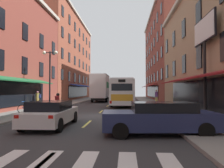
# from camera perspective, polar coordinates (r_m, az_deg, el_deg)

# --- Properties ---
(ground_plane) EXTENTS (34.80, 80.00, 0.10)m
(ground_plane) POSITION_cam_1_polar(r_m,az_deg,el_deg) (15.18, -4.40, -8.99)
(ground_plane) COLOR #333335
(lane_centre_dashes) EXTENTS (0.14, 73.90, 0.01)m
(lane_centre_dashes) POSITION_cam_1_polar(r_m,az_deg,el_deg) (14.93, -4.54, -8.90)
(lane_centre_dashes) COLOR #DBCC4C
(lane_centre_dashes) RESTS_ON ground
(crosswalk_near) EXTENTS (7.10, 2.80, 0.01)m
(crosswalk_near) POSITION_cam_1_polar(r_m,az_deg,el_deg) (5.68, -20.11, -20.92)
(crosswalk_near) COLOR silver
(crosswalk_near) RESTS_ON ground
(sidewalk_left) EXTENTS (3.00, 80.00, 0.14)m
(sidewalk_left) POSITION_cam_1_polar(r_m,az_deg,el_deg) (17.04, -24.62, -7.63)
(sidewalk_left) COLOR gray
(sidewalk_left) RESTS_ON ground
(sidewalk_right) EXTENTS (3.00, 80.00, 0.14)m
(sidewalk_right) POSITION_cam_1_polar(r_m,az_deg,el_deg) (15.47, 18.02, -8.33)
(sidewalk_right) COLOR gray
(sidewalk_right) RESTS_ON ground
(billboard_sign) EXTENTS (0.40, 3.30, 6.29)m
(billboard_sign) POSITION_cam_1_polar(r_m,az_deg,el_deg) (14.29, 24.24, 11.07)
(billboard_sign) COLOR black
(billboard_sign) RESTS_ON sidewalk_right
(transit_bus) EXTENTS (2.75, 11.38, 3.15)m
(transit_bus) POSITION_cam_1_polar(r_m,az_deg,el_deg) (25.82, 2.85, -2.18)
(transit_bus) COLOR silver
(transit_bus) RESTS_ON ground
(box_truck) EXTENTS (2.52, 8.13, 4.25)m
(box_truck) POSITION_cam_1_polar(r_m,az_deg,el_deg) (33.19, -3.10, -1.17)
(box_truck) COLOR black
(box_truck) RESTS_ON ground
(sedan_near) EXTENTS (1.97, 4.78, 1.41)m
(sedan_near) POSITION_cam_1_polar(r_m,az_deg,el_deg) (44.04, -1.59, -3.18)
(sedan_near) COLOR #515154
(sedan_near) RESTS_ON ground
(sedan_mid) EXTENTS (4.78, 2.15, 1.37)m
(sedan_mid) POSITION_cam_1_polar(r_m,az_deg,el_deg) (9.06, 12.95, -9.09)
(sedan_mid) COLOR navy
(sedan_mid) RESTS_ON ground
(sedan_far) EXTENTS (1.98, 4.30, 1.32)m
(sedan_far) POSITION_cam_1_polar(r_m,az_deg,el_deg) (11.14, -16.52, -7.82)
(sedan_far) COLOR silver
(sedan_far) RESTS_ON ground
(motorcycle_rider) EXTENTS (0.62, 2.07, 1.66)m
(motorcycle_rider) POSITION_cam_1_polar(r_m,az_deg,el_deg) (16.40, -14.78, -5.73)
(motorcycle_rider) COLOR black
(motorcycle_rider) RESTS_ON ground
(bicycle_near) EXTENTS (1.71, 0.48, 0.91)m
(bicycle_near) POSITION_cam_1_polar(r_m,az_deg,el_deg) (16.55, -22.05, -6.34)
(bicycle_near) COLOR black
(bicycle_near) RESTS_ON sidewalk_left
(pedestrian_near) EXTENTS (0.52, 0.38, 1.64)m
(pedestrian_near) POSITION_cam_1_polar(r_m,az_deg,el_deg) (22.36, -19.91, -3.82)
(pedestrian_near) COLOR #B29947
(pedestrian_near) RESTS_ON sidewalk_left
(pedestrian_mid) EXTENTS (0.36, 0.36, 1.78)m
(pedestrian_mid) POSITION_cam_1_polar(r_m,az_deg,el_deg) (27.10, 12.21, -3.38)
(pedestrian_mid) COLOR #B29947
(pedestrian_mid) RESTS_ON sidewalk_right
(street_lamp_twin) EXTENTS (1.42, 0.32, 5.35)m
(street_lamp_twin) POSITION_cam_1_polar(r_m,az_deg,el_deg) (19.69, -16.85, 1.95)
(street_lamp_twin) COLOR black
(street_lamp_twin) RESTS_ON sidewalk_left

